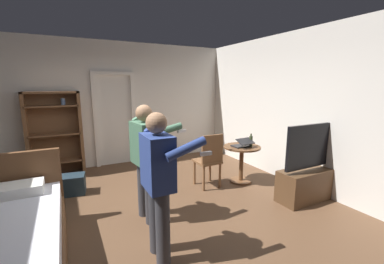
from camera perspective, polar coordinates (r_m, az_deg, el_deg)
ground_plane at (r=3.74m, az=-9.82°, el=-18.97°), size 6.23×6.23×0.00m
wall_back at (r=6.00m, az=-18.51°, el=5.99°), size 5.90×0.12×2.79m
wall_right at (r=4.95m, az=23.44°, el=4.73°), size 0.12×5.72×2.79m
doorway_frame at (r=5.95m, az=-17.33°, el=4.34°), size 0.93×0.08×2.13m
bookshelf at (r=5.76m, az=-28.94°, el=0.38°), size 1.02×0.32×1.71m
tv_flatscreen at (r=4.53m, az=25.46°, el=-9.39°), size 1.19×0.40×1.25m
side_table at (r=4.85m, az=11.28°, el=-5.79°), size 0.70×0.70×0.70m
laptop at (r=4.73m, az=11.47°, el=-2.76°), size 0.33×0.34×0.17m
bottle_on_table at (r=4.79m, az=13.33°, el=-2.02°), size 0.06×0.06×0.24m
wooden_chair at (r=4.49m, az=4.01°, el=-6.04°), size 0.42×0.42×0.99m
person_blue_shirt at (r=2.62m, az=-7.61°, el=-10.39°), size 0.61×0.55×1.58m
person_striped_shirt at (r=3.39m, az=-10.49°, el=-5.21°), size 0.65×0.62×1.59m
suitcase_dark at (r=4.82m, az=-26.95°, el=-10.83°), size 0.65×0.41×0.33m
suitcase_small at (r=5.40m, az=-30.78°, el=-8.23°), size 0.52×0.42×0.45m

